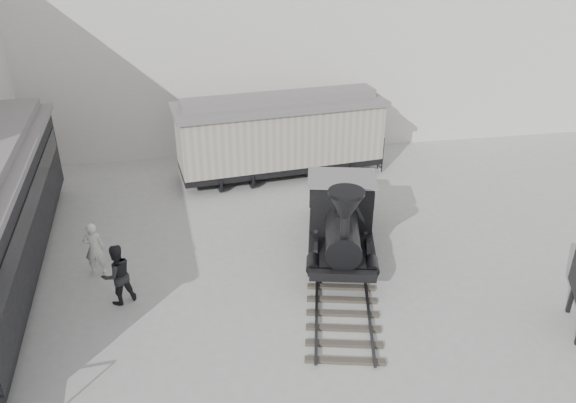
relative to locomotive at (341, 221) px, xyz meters
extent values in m
plane|color=#9E9E9B|center=(-1.08, -4.18, -1.25)|extent=(90.00, 90.00, 0.00)
cube|color=silver|center=(-1.08, 10.82, 4.25)|extent=(34.00, 2.40, 11.00)
cube|color=#342F2B|center=(-0.17, -0.74, -1.16)|extent=(4.17, 9.79, 0.17)
cube|color=#2D2D30|center=(-0.90, -0.57, -1.11)|extent=(2.23, 9.34, 0.06)
cube|color=#2D2D30|center=(0.56, -0.91, -1.11)|extent=(2.23, 9.34, 0.06)
cylinder|color=black|center=(-1.08, -1.06, -0.51)|extent=(0.38, 1.14, 1.14)
cylinder|color=black|center=(0.50, -1.43, -0.51)|extent=(0.38, 1.14, 1.14)
cylinder|color=black|center=(-0.77, 0.25, -0.51)|extent=(0.38, 1.14, 1.14)
cylinder|color=black|center=(0.81, -0.11, -0.51)|extent=(0.38, 1.14, 1.14)
cube|color=black|center=(-0.14, -0.59, -0.38)|extent=(2.87, 4.11, 0.29)
cylinder|color=black|center=(-0.30, -1.30, 0.28)|extent=(1.55, 2.56, 1.04)
cylinder|color=black|center=(-0.51, -2.21, 1.09)|extent=(0.32, 0.32, 0.62)
cone|color=black|center=(-0.51, -2.21, 1.77)|extent=(1.20, 1.20, 0.73)
sphere|color=black|center=(-0.21, -0.89, 0.78)|extent=(0.54, 0.54, 0.54)
cube|color=black|center=(0.08, 0.33, 0.57)|extent=(2.29, 1.82, 1.61)
cube|color=slate|center=(0.08, 0.33, 1.41)|extent=(2.54, 2.07, 0.08)
cube|color=black|center=(0.50, 2.15, -0.01)|extent=(2.29, 2.45, 0.94)
cylinder|color=black|center=(-3.13, 6.58, -0.86)|extent=(2.01, 1.00, 0.77)
cylinder|color=black|center=(1.27, 7.11, -0.86)|extent=(2.01, 1.00, 0.77)
cube|color=black|center=(-0.93, 6.84, -0.67)|extent=(8.90, 3.43, 0.29)
cube|color=#A59984|center=(-0.93, 6.84, 0.68)|extent=(8.91, 3.52, 2.41)
cube|color=slate|center=(-0.93, 6.84, 1.98)|extent=(9.23, 3.84, 0.19)
cube|color=slate|center=(-0.93, 6.84, 2.25)|extent=(8.36, 2.14, 0.35)
cylinder|color=black|center=(-11.26, 3.99, -0.82)|extent=(2.31, 1.02, 0.86)
cube|color=black|center=(-9.54, 0.41, 1.36)|extent=(0.86, 11.45, 0.77)
imported|color=silver|center=(-7.95, 0.23, -0.35)|extent=(0.68, 0.47, 1.80)
imported|color=black|center=(-7.09, -1.47, -0.29)|extent=(1.16, 1.07, 1.91)
cube|color=black|center=(5.76, -4.23, -0.72)|extent=(0.15, 0.15, 1.06)
camera|label=1|loc=(-4.53, -15.72, 9.02)|focal=35.00mm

